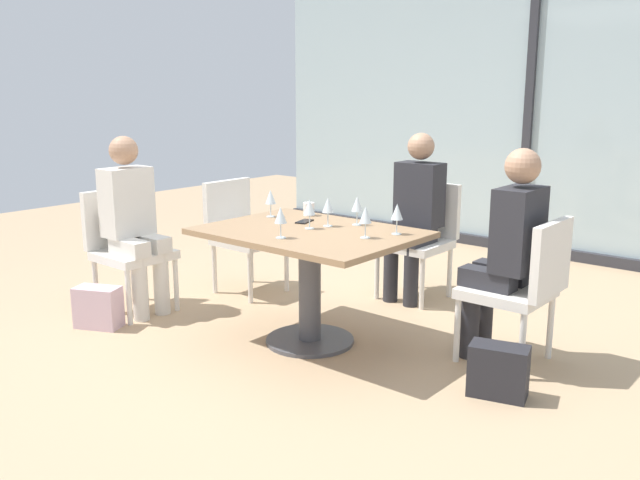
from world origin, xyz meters
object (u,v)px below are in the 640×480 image
(wine_glass_2, at_px, (397,213))
(handbag_0, at_px, (498,371))
(chair_far_left, at_px, (241,229))
(person_near_window, at_px, (415,209))
(person_side_end, at_px, (133,217))
(wine_glass_5, at_px, (365,216))
(dining_table_main, at_px, (310,258))
(person_far_right, at_px, (508,245))
(chair_far_right, at_px, (523,283))
(chair_side_end, at_px, (126,243))
(wine_glass_6, at_px, (328,206))
(chair_near_window, at_px, (422,233))
(wine_glass_1, at_px, (281,216))
(coffee_cup, at_px, (309,209))
(wine_glass_0, at_px, (270,198))
(wine_glass_4, at_px, (357,205))
(cell_phone_on_table, at_px, (305,221))
(wine_glass_3, at_px, (309,208))
(handbag_1, at_px, (98,307))

(wine_glass_2, distance_m, handbag_0, 1.08)
(chair_far_left, bearing_deg, person_near_window, 30.39)
(person_side_end, height_order, wine_glass_5, person_side_end)
(dining_table_main, relative_size, person_far_right, 1.02)
(chair_far_right, xyz_separation_m, person_near_window, (-1.17, 0.68, 0.20))
(person_side_end, bearing_deg, chair_side_end, 180.00)
(chair_side_end, relative_size, chair_far_left, 1.00)
(dining_table_main, distance_m, person_side_end, 1.39)
(chair_side_end, bearing_deg, wine_glass_5, 11.75)
(wine_glass_2, distance_m, wine_glass_6, 0.47)
(person_near_window, distance_m, wine_glass_6, 1.06)
(chair_far_right, xyz_separation_m, wine_glass_5, (-0.77, -0.48, 0.37))
(handbag_0, bearing_deg, chair_near_window, 119.55)
(person_near_window, height_order, handbag_0, person_near_window)
(wine_glass_1, bearing_deg, coffee_cup, 117.98)
(chair_near_window, bearing_deg, wine_glass_0, -112.82)
(person_far_right, bearing_deg, handbag_0, -66.64)
(wine_glass_4, bearing_deg, dining_table_main, -112.93)
(person_side_end, bearing_deg, cell_phone_on_table, 24.24)
(dining_table_main, bearing_deg, wine_glass_0, 161.77)
(handbag_0, bearing_deg, chair_far_right, 85.96)
(wine_glass_1, distance_m, handbag_0, 1.47)
(wine_glass_3, height_order, handbag_0, wine_glass_3)
(dining_table_main, distance_m, wine_glass_5, 0.50)
(cell_phone_on_table, bearing_deg, wine_glass_2, -9.64)
(dining_table_main, height_order, chair_near_window, chair_near_window)
(wine_glass_1, xyz_separation_m, coffee_cup, (-0.34, 0.64, -0.09))
(wine_glass_4, xyz_separation_m, coffee_cup, (-0.45, 0.05, -0.09))
(chair_far_left, distance_m, handbag_1, 1.28)
(dining_table_main, bearing_deg, wine_glass_3, 130.82)
(coffee_cup, distance_m, cell_phone_on_table, 0.23)
(chair_far_right, height_order, wine_glass_0, wine_glass_0)
(chair_near_window, bearing_deg, chair_side_end, -131.14)
(person_near_window, xyz_separation_m, coffee_cup, (-0.32, -0.84, 0.08))
(wine_glass_1, bearing_deg, chair_side_end, -177.41)
(wine_glass_1, bearing_deg, wine_glass_2, 48.76)
(cell_phone_on_table, bearing_deg, wine_glass_5, -28.40)
(wine_glass_1, height_order, wine_glass_2, same)
(chair_far_left, height_order, person_near_window, person_near_window)
(chair_near_window, bearing_deg, cell_phone_on_table, -99.50)
(chair_side_end, xyz_separation_m, wine_glass_2, (1.93, 0.59, 0.37))
(dining_table_main, xyz_separation_m, wine_glass_4, (0.13, 0.31, 0.31))
(chair_far_left, distance_m, person_far_right, 2.23)
(dining_table_main, xyz_separation_m, wine_glass_6, (0.02, 0.16, 0.31))
(person_side_end, height_order, cell_phone_on_table, person_side_end)
(chair_near_window, distance_m, wine_glass_0, 1.30)
(wine_glass_2, relative_size, cell_phone_on_table, 1.28)
(chair_near_window, bearing_deg, chair_far_right, -34.22)
(chair_near_window, height_order, chair_far_left, same)
(dining_table_main, relative_size, chair_near_window, 1.48)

